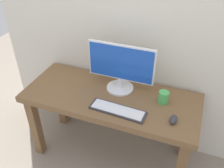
# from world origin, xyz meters

# --- Properties ---
(ground_plane) EXTENTS (6.00, 6.00, 0.00)m
(ground_plane) POSITION_xyz_m (0.00, 0.00, 0.00)
(ground_plane) COLOR gray
(desk) EXTENTS (1.47, 0.60, 0.72)m
(desk) POSITION_xyz_m (0.00, 0.00, 0.61)
(desk) COLOR brown
(desk) RESTS_ON ground_plane
(monitor) EXTENTS (0.56, 0.23, 0.41)m
(monitor) POSITION_xyz_m (0.04, 0.13, 0.94)
(monitor) COLOR silver
(monitor) RESTS_ON desk
(keyboard_primary) EXTENTS (0.45, 0.15, 0.02)m
(keyboard_primary) POSITION_xyz_m (0.12, -0.16, 0.73)
(keyboard_primary) COLOR #333338
(keyboard_primary) RESTS_ON desk
(mouse) EXTENTS (0.06, 0.10, 0.04)m
(mouse) POSITION_xyz_m (0.54, -0.13, 0.74)
(mouse) COLOR #333338
(mouse) RESTS_ON desk
(coffee_mug) EXTENTS (0.08, 0.08, 0.10)m
(coffee_mug) POSITION_xyz_m (0.42, 0.07, 0.77)
(coffee_mug) COLOR #4CB259
(coffee_mug) RESTS_ON desk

